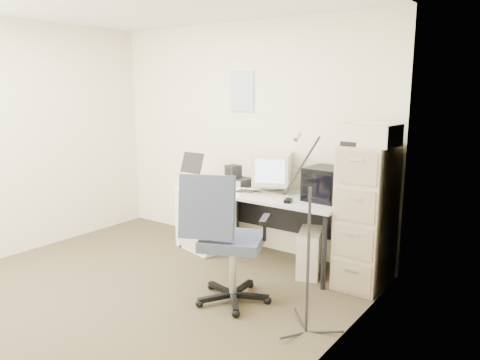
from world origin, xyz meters
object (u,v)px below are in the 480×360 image
Objects in this scene: office_chair at (233,239)px; side_cart at (205,218)px; desk at (275,229)px; filing_cabinet at (367,216)px.

side_cart is at bearing 116.00° from office_chair.
office_chair reaches higher than desk.
office_chair is at bearing -127.74° from filing_cabinet.
filing_cabinet reaches higher than desk.
desk is at bearing 77.16° from office_chair.
filing_cabinet is at bearing 1.81° from desk.
filing_cabinet is at bearing 28.88° from office_chair.
desk is at bearing 17.13° from side_cart.
office_chair is 1.41m from side_cart.
desk is 0.88m from side_cart.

